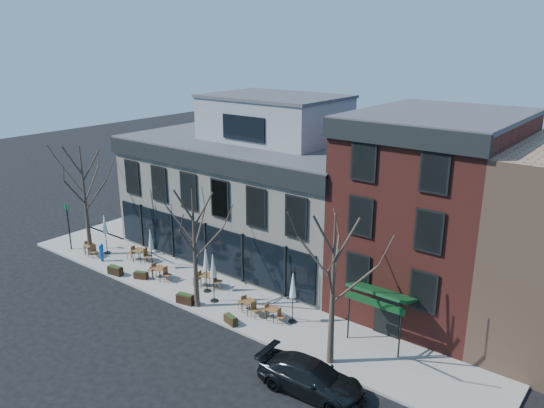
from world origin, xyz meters
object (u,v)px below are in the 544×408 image
Objects in this scene: cafe_set_0 at (90,249)px; call_box at (102,252)px; parked_sedan at (311,378)px; umbrella_0 at (105,226)px.

call_box is at bearing -4.52° from cafe_set_0.
cafe_set_0 is (-20.81, 2.88, -0.09)m from parked_sedan.
call_box is 0.73× the size of cafe_set_0.
call_box is at bearing 77.65° from parked_sedan.
cafe_set_0 is at bearing 175.48° from call_box.
cafe_set_0 is 1.91m from umbrella_0.
cafe_set_0 is at bearing 77.91° from parked_sedan.
umbrella_0 is (0.58, 0.97, 1.54)m from cafe_set_0.
call_box reaches higher than parked_sedan.
call_box is at bearing -48.57° from umbrella_0.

